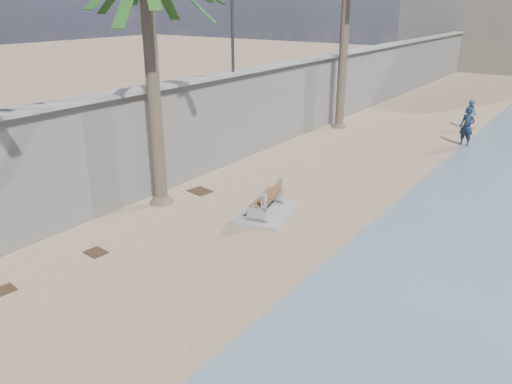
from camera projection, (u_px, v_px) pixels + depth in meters
The scene contains 9 objects.
ground_plane at pixel (50, 379), 8.73m from camera, with size 140.00×140.00×0.00m, color #987B5D.
seawall at pixel (325, 91), 26.17m from camera, with size 0.45×70.00×3.50m, color gray.
wall_cap at pixel (327, 56), 25.53m from camera, with size 0.80×70.00×0.12m, color gray.
bench_far at pixel (266, 203), 15.29m from camera, with size 1.99×2.49×0.92m.
person_a at pixel (467, 124), 22.46m from camera, with size 0.73×0.49×2.02m, color #121F33.
person_b at pixel (470, 112), 25.68m from camera, with size 0.80×0.62×1.66m, color #4C729E.
debris_b at pixel (2, 291), 11.35m from camera, with size 0.53×0.43×0.03m, color #382616.
debris_c at pixel (200, 191), 17.31m from camera, with size 0.76×0.60×0.03m, color #382616.
debris_d at pixel (96, 252), 13.09m from camera, with size 0.55×0.44×0.03m, color #382616.
Camera 1 is at (6.97, -3.63, 6.18)m, focal length 35.00 mm.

